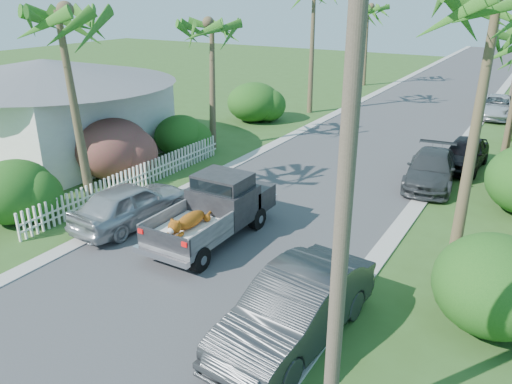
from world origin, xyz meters
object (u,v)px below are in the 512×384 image
Objects in this scene: parked_car_rf at (465,154)px; palm_l_a at (62,12)px; parked_car_rn at (295,309)px; house_left at (50,112)px; parked_car_ln at (131,204)px; utility_pole_b at (487,73)px; utility_pole_a at (344,204)px; palm_l_b at (210,23)px; palm_l_d at (369,7)px; parked_car_rm at (431,169)px; parked_car_rd at (497,107)px; pickup_truck at (218,207)px.

palm_l_a reaches higher than parked_car_rf.
house_left is (-16.84, 6.85, 1.30)m from parked_car_rn.
parked_car_ln is at bearing -3.75° from palm_l_a.
utility_pole_b reaches higher than palm_l_a.
palm_l_b is at bearing 131.53° from utility_pole_a.
parked_car_rn is at bearing -73.01° from palm_l_d.
palm_l_d is (-10.68, 21.90, 5.77)m from parked_car_rm.
palm_l_b is (-10.98, -0.10, 5.47)m from parked_car_rm.
utility_pole_a reaches higher than palm_l_d.
palm_l_a is 0.91× the size of house_left.
parked_car_rf is at bearing 106.39° from utility_pole_b.
utility_pole_a is (0.60, -28.93, 3.91)m from parked_car_rd.
palm_l_d is at bearing 111.80° from parked_car_rn.
pickup_truck is at bearing -114.23° from parked_car_rf.
parked_car_rf is 0.50× the size of palm_l_a.
palm_l_a is at bearing -130.23° from parked_car_rf.
palm_l_d is (-0.30, 31.00, -0.49)m from palm_l_a.
house_left is 20.81m from utility_pole_a.
house_left is 1.00× the size of utility_pole_b.
parked_car_rn is at bearing 129.34° from utility_pole_a.
parked_car_rn is 0.65× the size of palm_l_d.
parked_car_rd is 29.20m from utility_pole_a.
utility_pole_a reaches higher than pickup_truck.
palm_l_b is at bearing 173.85° from parked_car_rm.
house_left is at bearing 162.67° from parked_car_rn.
utility_pole_a is (1.76, -2.15, 3.78)m from parked_car_rn.
utility_pole_b is at bearing 4.61° from palm_l_b.
palm_l_b is at bearing -162.85° from parked_car_rf.
utility_pole_a is (11.80, -5.00, -2.33)m from palm_l_a.
utility_pole_a reaches higher than parked_car_rf.
utility_pole_b is (0.00, 15.00, 0.00)m from utility_pole_a.
parked_car_rd is 0.55× the size of house_left.
palm_l_b reaches higher than parked_car_rm.
pickup_truck is 1.26× the size of parked_car_rf.
parked_car_rf is at bearing 63.07° from pickup_truck.
pickup_truck is at bearing -79.25° from palm_l_d.
pickup_truck is 9.27m from utility_pole_a.
palm_l_a reaches higher than parked_car_rd.
house_left is (-18.00, -8.04, 1.43)m from parked_car_rf.
palm_l_d is at bearing 109.31° from parked_car_rm.
parked_car_rm is 3.05m from parked_car_rf.
palm_l_b reaches higher than house_left.
palm_l_a is 13.03m from utility_pole_a.
utility_pole_a is at bearing -22.96° from palm_l_a.
utility_pole_a is (9.42, -4.84, 3.85)m from parked_car_ln.
parked_car_rd is at bearing 92.70° from parked_car_rf.
parked_car_rf is (1.16, 14.89, -0.13)m from parked_car_rn.
utility_pole_b is (18.60, 6.00, 2.48)m from house_left.
utility_pole_a is at bearing 156.31° from parked_car_ln.
palm_l_b is (-11.80, -3.04, 5.45)m from parked_car_rf.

